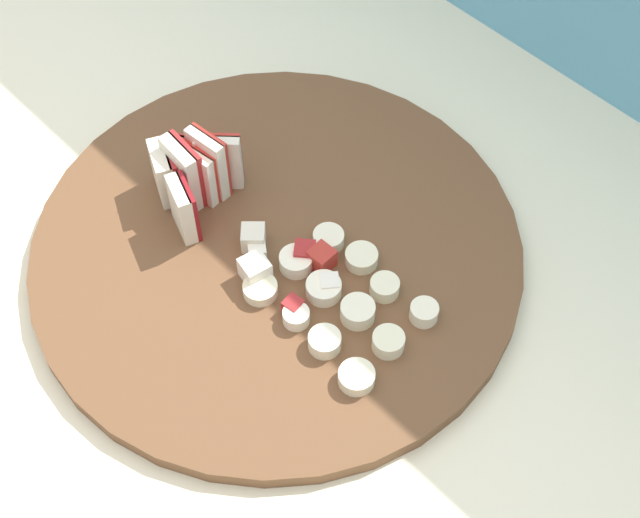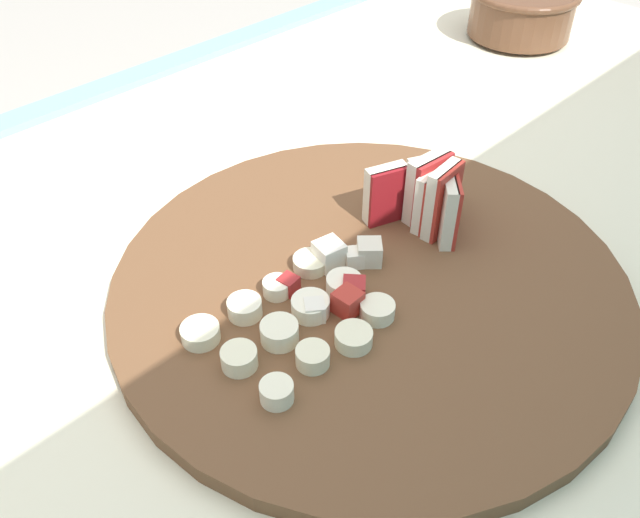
# 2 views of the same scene
# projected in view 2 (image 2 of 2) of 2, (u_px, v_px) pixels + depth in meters

# --- Properties ---
(tiled_countertop) EXTENTS (1.36, 0.85, 0.93)m
(tiled_countertop) POSITION_uv_depth(u_px,v_px,m) (366.00, 466.00, 0.94)
(tiled_countertop) COLOR beige
(tiled_countertop) RESTS_ON ground
(cutting_board) EXTENTS (0.42, 0.42, 0.02)m
(cutting_board) POSITION_uv_depth(u_px,v_px,m) (369.00, 284.00, 0.54)
(cutting_board) COLOR brown
(cutting_board) RESTS_ON tiled_countertop
(apple_wedge_fan) EXTENTS (0.09, 0.09, 0.07)m
(apple_wedge_fan) POSITION_uv_depth(u_px,v_px,m) (430.00, 196.00, 0.57)
(apple_wedge_fan) COLOR maroon
(apple_wedge_fan) RESTS_ON cutting_board
(apple_dice_pile) EXTENTS (0.10, 0.07, 0.02)m
(apple_dice_pile) POSITION_uv_depth(u_px,v_px,m) (342.00, 273.00, 0.53)
(apple_dice_pile) COLOR #A32323
(apple_dice_pile) RESTS_ON cutting_board
(banana_slice_rows) EXTENTS (0.14, 0.11, 0.02)m
(banana_slice_rows) POSITION_uv_depth(u_px,v_px,m) (295.00, 320.00, 0.49)
(banana_slice_rows) COLOR beige
(banana_slice_rows) RESTS_ON cutting_board
(ceramic_bowl) EXTENTS (0.15, 0.15, 0.07)m
(ceramic_bowl) POSITION_uv_depth(u_px,v_px,m) (522.00, 11.00, 0.92)
(ceramic_bowl) COLOR brown
(ceramic_bowl) RESTS_ON tiled_countertop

